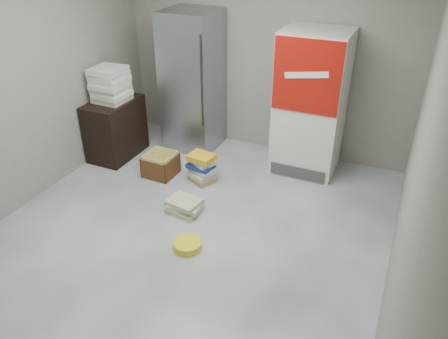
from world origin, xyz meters
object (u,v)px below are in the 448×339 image
steel_fridge (193,82)px  cardboard_box (161,166)px  coke_cooler (310,104)px  phonebook_stack_main (202,168)px  wood_shelf (116,129)px

steel_fridge → cardboard_box: 1.27m
cardboard_box → coke_cooler: bearing=32.1°
steel_fridge → coke_cooler: steel_fridge is taller
coke_cooler → phonebook_stack_main: 1.57m
phonebook_stack_main → cardboard_box: bearing=-155.4°
coke_cooler → wood_shelf: coke_cooler is taller
coke_cooler → cardboard_box: bearing=-149.8°
wood_shelf → cardboard_box: 0.91m
coke_cooler → cardboard_box: (-1.64, -0.96, -0.78)m
steel_fridge → coke_cooler: 1.65m
wood_shelf → phonebook_stack_main: (1.39, -0.16, -0.21)m
steel_fridge → cardboard_box: (0.00, -0.96, -0.83)m
steel_fridge → cardboard_box: bearing=-89.7°
wood_shelf → phonebook_stack_main: wood_shelf is taller
coke_cooler → phonebook_stack_main: size_ratio=4.47×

